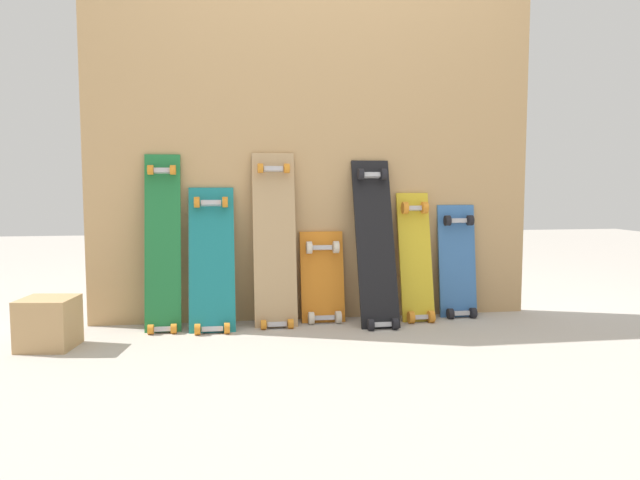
{
  "coord_description": "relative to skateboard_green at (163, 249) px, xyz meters",
  "views": [
    {
      "loc": [
        -0.51,
        -3.22,
        0.74
      ],
      "look_at": [
        0.0,
        -0.07,
        0.45
      ],
      "focal_mm": 34.04,
      "sensor_mm": 36.0,
      "label": 1
    }
  ],
  "objects": [
    {
      "name": "skateboard_orange",
      "position": [
        0.83,
        0.04,
        -0.2
      ],
      "size": [
        0.24,
        0.17,
        0.55
      ],
      "color": "orange",
      "rests_on": "ground"
    },
    {
      "name": "skateboard_black",
      "position": [
        1.1,
        -0.05,
        -0.01
      ],
      "size": [
        0.21,
        0.35,
        0.94
      ],
      "color": "black",
      "rests_on": "ground"
    },
    {
      "name": "skateboard_natural",
      "position": [
        0.57,
        0.01,
        0.01
      ],
      "size": [
        0.22,
        0.24,
        0.98
      ],
      "color": "tan",
      "rests_on": "ground"
    },
    {
      "name": "wooden_crate",
      "position": [
        -0.48,
        -0.3,
        -0.3
      ],
      "size": [
        0.26,
        0.26,
        0.23
      ],
      "primitive_type": "cube",
      "rotation": [
        0.0,
        0.0,
        -0.15
      ],
      "color": "tan",
      "rests_on": "ground"
    },
    {
      "name": "skateboard_green",
      "position": [
        0.0,
        0.0,
        0.0
      ],
      "size": [
        0.18,
        0.25,
        0.97
      ],
      "color": "#1E7238",
      "rests_on": "ground"
    },
    {
      "name": "ground_plane",
      "position": [
        0.81,
        0.06,
        -0.41
      ],
      "size": [
        12.0,
        12.0,
        0.0
      ],
      "primitive_type": "plane",
      "color": "#B2AAA0"
    },
    {
      "name": "skateboard_yellow",
      "position": [
        1.35,
        0.01,
        -0.1
      ],
      "size": [
        0.18,
        0.23,
        0.76
      ],
      "color": "gold",
      "rests_on": "ground"
    },
    {
      "name": "plywood_wall_panel",
      "position": [
        0.81,
        0.13,
        0.5
      ],
      "size": [
        2.43,
        0.04,
        1.82
      ],
      "primitive_type": "cube",
      "color": "tan",
      "rests_on": "ground"
    },
    {
      "name": "skateboard_teal",
      "position": [
        0.25,
        -0.03,
        -0.08
      ],
      "size": [
        0.23,
        0.3,
        0.8
      ],
      "color": "#197A7F",
      "rests_on": "ground"
    },
    {
      "name": "skateboard_blue",
      "position": [
        1.6,
        0.05,
        -0.13
      ],
      "size": [
        0.21,
        0.16,
        0.69
      ],
      "color": "#386BAD",
      "rests_on": "ground"
    }
  ]
}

